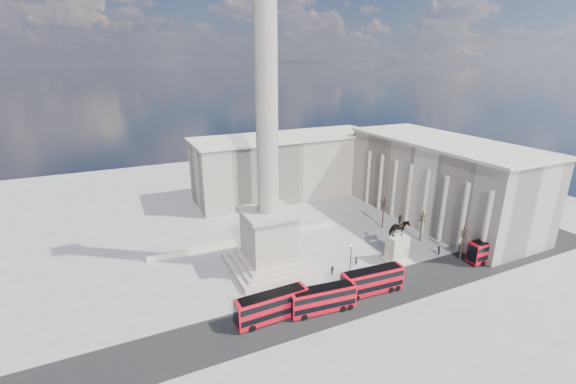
% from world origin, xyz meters
% --- Properties ---
extents(ground, '(180.00, 180.00, 0.00)m').
position_xyz_m(ground, '(0.00, 0.00, 0.00)').
color(ground, '#A2A099').
rests_on(ground, ground).
extents(asphalt_road, '(120.00, 9.00, 0.01)m').
position_xyz_m(asphalt_road, '(5.00, -10.00, 0.00)').
color(asphalt_road, '#252525').
rests_on(asphalt_road, ground).
extents(nelsons_column, '(14.00, 14.00, 49.85)m').
position_xyz_m(nelsons_column, '(0.00, 5.00, 12.92)').
color(nelsons_column, '#B8AA99').
rests_on(nelsons_column, ground).
extents(balustrade_wall, '(40.00, 0.60, 1.10)m').
position_xyz_m(balustrade_wall, '(0.00, 16.00, 0.55)').
color(balustrade_wall, beige).
rests_on(balustrade_wall, ground).
extents(building_east, '(19.00, 46.00, 18.60)m').
position_xyz_m(building_east, '(45.00, 10.00, 9.32)').
color(building_east, beige).
rests_on(building_east, ground).
extents(building_northeast, '(51.00, 17.00, 16.60)m').
position_xyz_m(building_northeast, '(20.00, 40.00, 8.32)').
color(building_northeast, beige).
rests_on(building_northeast, ground).
extents(red_bus_a, '(10.69, 2.81, 4.31)m').
position_xyz_m(red_bus_a, '(-5.45, -9.32, 2.26)').
color(red_bus_a, red).
rests_on(red_bus_a, ground).
extents(red_bus_b, '(10.22, 3.29, 4.07)m').
position_xyz_m(red_bus_b, '(2.08, -10.69, 2.13)').
color(red_bus_b, red).
rests_on(red_bus_b, ground).
extents(red_bus_c, '(10.54, 3.07, 4.22)m').
position_xyz_m(red_bus_c, '(11.65, -9.81, 2.21)').
color(red_bus_c, red).
rests_on(red_bus_c, ground).
extents(red_bus_d, '(10.61, 2.83, 4.27)m').
position_xyz_m(red_bus_d, '(38.67, -10.32, 2.24)').
color(red_bus_d, red).
rests_on(red_bus_d, ground).
extents(victorian_lamp, '(0.51, 0.51, 5.99)m').
position_xyz_m(victorian_lamp, '(11.42, -3.81, 3.53)').
color(victorian_lamp, black).
rests_on(victorian_lamp, ground).
extents(equestrian_statue, '(4.50, 3.38, 9.25)m').
position_xyz_m(equestrian_statue, '(22.14, -3.15, 3.26)').
color(equestrian_statue, beige).
rests_on(equestrian_statue, ground).
extents(bare_tree_near, '(1.61, 1.61, 7.03)m').
position_xyz_m(bare_tree_near, '(33.44, -7.68, 5.54)').
color(bare_tree_near, '#332319').
rests_on(bare_tree_near, ground).
extents(bare_tree_mid, '(1.82, 1.82, 6.89)m').
position_xyz_m(bare_tree_mid, '(32.26, 1.46, 5.43)').
color(bare_tree_mid, '#332319').
rests_on(bare_tree_mid, ground).
extents(bare_tree_far, '(1.82, 1.82, 7.44)m').
position_xyz_m(bare_tree_far, '(29.52, 10.32, 5.86)').
color(bare_tree_far, '#332319').
rests_on(bare_tree_far, ground).
extents(pedestrian_walking, '(0.62, 0.43, 1.66)m').
position_xyz_m(pedestrian_walking, '(14.44, -1.33, 0.83)').
color(pedestrian_walking, black).
rests_on(pedestrian_walking, ground).
extents(pedestrian_standing, '(1.06, 0.94, 1.82)m').
position_xyz_m(pedestrian_standing, '(31.02, -4.66, 0.91)').
color(pedestrian_standing, black).
rests_on(pedestrian_standing, ground).
extents(pedestrian_crossing, '(0.75, 1.03, 1.63)m').
position_xyz_m(pedestrian_crossing, '(8.89, -2.19, 0.81)').
color(pedestrian_crossing, black).
rests_on(pedestrian_crossing, ground).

